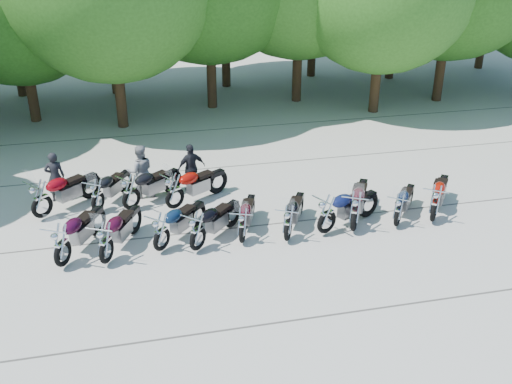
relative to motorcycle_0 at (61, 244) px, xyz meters
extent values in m
plane|color=#9D998D|center=(5.32, -0.43, -0.70)|extent=(90.00, 90.00, 0.00)
cylinder|color=#3A2614|center=(-1.93, 12.41, 0.96)|extent=(0.44, 0.44, 3.31)
cylinder|color=#3A2614|center=(1.75, 10.81, 1.27)|extent=(0.44, 0.44, 3.93)
cylinder|color=#3A2614|center=(5.86, 12.66, 1.37)|extent=(0.44, 0.44, 4.13)
cylinder|color=#3A2614|center=(9.94, 12.78, 1.35)|extent=(0.44, 0.44, 4.09)
cylinder|color=#3A2614|center=(12.88, 10.39, 1.11)|extent=(0.44, 0.44, 3.62)
cylinder|color=#3A2614|center=(16.53, 11.35, 1.29)|extent=(0.44, 0.44, 3.98)
cylinder|color=#3A2614|center=(-2.97, 16.54, 1.06)|extent=(0.44, 0.44, 3.52)
cylinder|color=#3A2614|center=(1.56, 16.00, 1.01)|extent=(0.44, 0.44, 3.42)
cylinder|color=#3A2614|center=(7.12, 16.04, 1.08)|extent=(0.44, 0.44, 3.56)
cylinder|color=#3A2614|center=(12.01, 17.05, 1.18)|extent=(0.44, 0.44, 3.76)
cylinder|color=#3A2614|center=(16.00, 15.66, 1.12)|extent=(0.44, 0.44, 3.63)
cylinder|color=#3A2614|center=(21.94, 16.59, 1.49)|extent=(0.44, 0.44, 4.37)
imported|color=black|center=(-0.43, 4.10, 0.12)|extent=(0.63, 0.44, 1.64)
imported|color=gray|center=(2.19, 3.80, 0.18)|extent=(0.89, 0.72, 1.76)
imported|color=black|center=(3.81, 3.88, 0.11)|extent=(1.02, 0.63, 1.62)
camera|label=1|loc=(1.95, -13.90, 7.79)|focal=42.00mm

